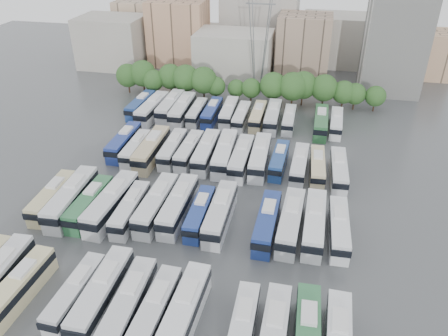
% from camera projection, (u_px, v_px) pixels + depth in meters
% --- Properties ---
extents(ground, '(220.00, 220.00, 0.00)m').
position_uv_depth(ground, '(198.00, 200.00, 69.27)').
color(ground, '#424447').
rests_on(ground, ground).
extents(tree_line, '(64.27, 8.11, 8.31)m').
position_uv_depth(tree_line, '(238.00, 83.00, 102.67)').
color(tree_line, black).
rests_on(tree_line, ground).
extents(city_buildings, '(102.00, 35.00, 20.00)m').
position_uv_depth(city_buildings, '(237.00, 37.00, 127.07)').
color(city_buildings, '#9E998E').
rests_on(city_buildings, ground).
extents(apartment_tower, '(14.00, 14.00, 26.00)m').
position_uv_depth(apartment_tower, '(395.00, 38.00, 105.24)').
color(apartment_tower, silver).
rests_on(apartment_tower, ground).
extents(electricity_pylon, '(9.00, 6.91, 33.83)m').
position_uv_depth(electricity_pylon, '(260.00, 15.00, 101.47)').
color(electricity_pylon, slate).
rests_on(electricity_pylon, ground).
extents(bus_r0_s2, '(2.99, 11.90, 3.71)m').
position_uv_depth(bus_r0_s2, '(18.00, 288.00, 50.62)').
color(bus_r0_s2, beige).
rests_on(bus_r0_s2, ground).
extents(bus_r0_s4, '(2.72, 11.03, 3.44)m').
position_uv_depth(bus_r0_s4, '(76.00, 293.00, 50.17)').
color(bus_r0_s4, silver).
rests_on(bus_r0_s4, ground).
extents(bus_r0_s5, '(2.86, 12.76, 4.00)m').
position_uv_depth(bus_r0_s5, '(102.00, 293.00, 49.79)').
color(bus_r0_s5, silver).
rests_on(bus_r0_s5, ground).
extents(bus_r0_s6, '(2.93, 12.31, 3.85)m').
position_uv_depth(bus_r0_s6, '(129.00, 304.00, 48.47)').
color(bus_r0_s6, silver).
rests_on(bus_r0_s6, ground).
extents(bus_r0_s7, '(2.89, 11.88, 3.71)m').
position_uv_depth(bus_r0_s7, '(155.00, 312.00, 47.56)').
color(bus_r0_s7, silver).
rests_on(bus_r0_s7, ground).
extents(bus_r0_s8, '(3.22, 12.94, 4.03)m').
position_uv_depth(bus_r0_s8, '(184.00, 313.00, 47.23)').
color(bus_r0_s8, silver).
rests_on(bus_r0_s8, ground).
extents(bus_r0_s10, '(2.61, 11.19, 3.50)m').
position_uv_depth(bus_r0_s10, '(242.00, 329.00, 45.74)').
color(bus_r0_s10, silver).
rests_on(bus_r0_s10, ground).
extents(bus_r0_s12, '(2.95, 11.98, 3.74)m').
position_uv_depth(bus_r0_s12, '(307.00, 336.00, 44.93)').
color(bus_r0_s12, '#2F6E42').
rests_on(bus_r0_s12, ground).
extents(bus_r1_s0, '(3.10, 11.80, 3.67)m').
position_uv_depth(bus_r1_s0, '(53.00, 197.00, 66.72)').
color(bus_r1_s0, '#C8BD89').
rests_on(bus_r1_s0, ground).
extents(bus_r1_s1, '(3.68, 13.82, 4.29)m').
position_uv_depth(bus_r1_s1, '(72.00, 198.00, 66.01)').
color(bus_r1_s1, silver).
rests_on(bus_r1_s1, ground).
extents(bus_r1_s2, '(2.65, 11.88, 3.72)m').
position_uv_depth(bus_r1_s2, '(90.00, 203.00, 65.23)').
color(bus_r1_s2, '#2E6C40').
rests_on(bus_r1_s2, ground).
extents(bus_r1_s3, '(3.52, 13.73, 4.27)m').
position_uv_depth(bus_r1_s3, '(111.00, 203.00, 64.90)').
color(bus_r1_s3, silver).
rests_on(bus_r1_s3, ground).
extents(bus_r1_s4, '(2.83, 11.51, 3.59)m').
position_uv_depth(bus_r1_s4, '(130.00, 209.00, 64.08)').
color(bus_r1_s4, silver).
rests_on(bus_r1_s4, ground).
extents(bus_r1_s5, '(3.07, 13.07, 4.09)m').
position_uv_depth(bus_r1_s5, '(156.00, 204.00, 64.74)').
color(bus_r1_s5, silver).
rests_on(bus_r1_s5, ground).
extents(bus_r1_s6, '(2.84, 12.94, 4.06)m').
position_uv_depth(bus_r1_s6, '(178.00, 205.00, 64.54)').
color(bus_r1_s6, silver).
rests_on(bus_r1_s6, ground).
extents(bus_r1_s7, '(2.55, 11.02, 3.45)m').
position_uv_depth(bus_r1_s7, '(200.00, 213.00, 63.35)').
color(bus_r1_s7, navy).
rests_on(bus_r1_s7, ground).
extents(bus_r1_s8, '(2.85, 12.86, 4.03)m').
position_uv_depth(bus_r1_s8, '(220.00, 213.00, 62.91)').
color(bus_r1_s8, silver).
rests_on(bus_r1_s8, ground).
extents(bus_r1_s10, '(2.84, 12.20, 3.82)m').
position_uv_depth(bus_r1_s10, '(267.00, 222.00, 61.20)').
color(bus_r1_s10, navy).
rests_on(bus_r1_s10, ground).
extents(bus_r1_s11, '(3.32, 12.98, 4.04)m').
position_uv_depth(bus_r1_s11, '(291.00, 221.00, 61.16)').
color(bus_r1_s11, silver).
rests_on(bus_r1_s11, ground).
extents(bus_r1_s12, '(3.01, 12.95, 4.05)m').
position_uv_depth(bus_r1_s12, '(314.00, 223.00, 60.85)').
color(bus_r1_s12, silver).
rests_on(bus_r1_s12, ground).
extents(bus_r1_s13, '(2.88, 11.77, 3.67)m').
position_uv_depth(bus_r1_s13, '(339.00, 228.00, 60.17)').
color(bus_r1_s13, silver).
rests_on(bus_r1_s13, ground).
extents(bus_r2_s1, '(2.87, 12.27, 3.83)m').
position_uv_depth(bus_r2_s1, '(124.00, 142.00, 82.47)').
color(bus_r2_s1, navy).
rests_on(bus_r2_s1, ground).
extents(bus_r2_s2, '(2.64, 11.04, 3.45)m').
position_uv_depth(bus_r2_s2, '(136.00, 148.00, 80.61)').
color(bus_r2_s2, silver).
rests_on(bus_r2_s2, ground).
extents(bus_r2_s3, '(3.14, 13.56, 4.24)m').
position_uv_depth(bus_r2_s3, '(152.00, 149.00, 79.58)').
color(bus_r2_s3, tan).
rests_on(bus_r2_s3, ground).
extents(bus_r2_s4, '(2.82, 11.79, 3.68)m').
position_uv_depth(bus_r2_s4, '(173.00, 149.00, 80.22)').
color(bus_r2_s4, silver).
rests_on(bus_r2_s4, ground).
extents(bus_r2_s5, '(2.75, 11.69, 3.66)m').
position_uv_depth(bus_r2_s5, '(189.00, 150.00, 79.71)').
color(bus_r2_s5, silver).
rests_on(bus_r2_s5, ground).
extents(bus_r2_s6, '(3.04, 12.79, 4.00)m').
position_uv_depth(bus_r2_s6, '(206.00, 152.00, 78.91)').
color(bus_r2_s6, silver).
rests_on(bus_r2_s6, ground).
extents(bus_r2_s7, '(3.59, 13.53, 4.20)m').
position_uv_depth(bus_r2_s7, '(225.00, 153.00, 78.25)').
color(bus_r2_s7, silver).
rests_on(bus_r2_s7, ground).
extents(bus_r2_s8, '(2.81, 12.73, 3.99)m').
position_uv_depth(bus_r2_s8, '(241.00, 158.00, 77.03)').
color(bus_r2_s8, silver).
rests_on(bus_r2_s8, ground).
extents(bus_r2_s9, '(3.18, 13.12, 4.09)m').
position_uv_depth(bus_r2_s9, '(260.00, 157.00, 77.23)').
color(bus_r2_s9, silver).
rests_on(bus_r2_s9, ground).
extents(bus_r2_s10, '(2.76, 10.97, 3.42)m').
position_uv_depth(bus_r2_s10, '(279.00, 160.00, 76.90)').
color(bus_r2_s10, navy).
rests_on(bus_r2_s10, ground).
extents(bus_r2_s11, '(2.80, 11.48, 3.58)m').
position_uv_depth(bus_r2_s11, '(299.00, 165.00, 75.31)').
color(bus_r2_s11, silver).
rests_on(bus_r2_s11, ground).
extents(bus_r2_s12, '(2.90, 11.19, 3.48)m').
position_uv_depth(bus_r2_s12, '(317.00, 167.00, 74.82)').
color(bus_r2_s12, beige).
rests_on(bus_r2_s12, ground).
extents(bus_r2_s13, '(2.96, 11.89, 3.71)m').
position_uv_depth(bus_r2_s13, '(339.00, 170.00, 73.55)').
color(bus_r2_s13, silver).
rests_on(bus_r2_s13, ground).
extents(bus_r3_s0, '(2.98, 12.06, 3.76)m').
position_uv_depth(bus_r3_s0, '(141.00, 105.00, 98.06)').
color(bus_r3_s0, navy).
rests_on(bus_r3_s0, ground).
extents(bus_r3_s1, '(3.49, 13.60, 4.23)m').
position_uv_depth(bus_r3_s1, '(152.00, 109.00, 95.75)').
color(bus_r3_s1, silver).
rests_on(bus_r3_s1, ground).
extents(bus_r3_s2, '(2.95, 13.30, 4.17)m').
position_uv_depth(bus_r3_s2, '(170.00, 106.00, 96.88)').
color(bus_r3_s2, silver).
rests_on(bus_r3_s2, ground).
extents(bus_r3_s3, '(3.34, 13.54, 4.22)m').
position_uv_depth(bus_r3_s3, '(182.00, 110.00, 95.28)').
color(bus_r3_s3, silver).
rests_on(bus_r3_s3, ground).
extents(bus_r3_s4, '(2.56, 10.99, 3.44)m').
position_uv_depth(bus_r3_s4, '(197.00, 112.00, 95.00)').
color(bus_r3_s4, silver).
rests_on(bus_r3_s4, ground).
extents(bus_r3_s5, '(2.63, 11.63, 3.64)m').
position_uv_depth(bus_r3_s5, '(212.00, 112.00, 94.73)').
color(bus_r3_s5, navy).
rests_on(bus_r3_s5, ground).
extents(bus_r3_s6, '(2.98, 11.93, 3.72)m').
position_uv_depth(bus_r3_s6, '(229.00, 112.00, 94.74)').
color(bus_r3_s6, silver).
rests_on(bus_r3_s6, ground).
extents(bus_r3_s7, '(2.46, 11.18, 3.51)m').
position_uv_depth(bus_r3_s7, '(241.00, 116.00, 93.05)').
color(bus_r3_s7, silver).
rests_on(bus_r3_s7, ground).
extents(bus_r3_s8, '(2.50, 11.39, 3.57)m').
position_uv_depth(bus_r3_s8, '(258.00, 116.00, 93.20)').
color(bus_r3_s8, beige).
rests_on(bus_r3_s8, ground).
extents(bus_r3_s9, '(2.92, 12.65, 3.96)m').
position_uv_depth(bus_r3_s9, '(273.00, 116.00, 92.52)').
color(bus_r3_s9, silver).
rests_on(bus_r3_s9, ground).
extents(bus_r3_s10, '(2.44, 10.84, 3.40)m').
position_uv_depth(bus_r3_s10, '(289.00, 119.00, 91.84)').
color(bus_r3_s10, silver).
rests_on(bus_r3_s10, ground).
extents(bus_r3_s12, '(2.76, 12.58, 3.95)m').
position_uv_depth(bus_r3_s12, '(321.00, 122.00, 90.01)').
color(bus_r3_s12, '#2A6235').
rests_on(bus_r3_s12, ground).
extents(bus_r3_s13, '(2.78, 11.21, 3.49)m').
position_uv_depth(bus_r3_s13, '(336.00, 123.00, 90.27)').
color(bus_r3_s13, silver).
rests_on(bus_r3_s13, ground).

